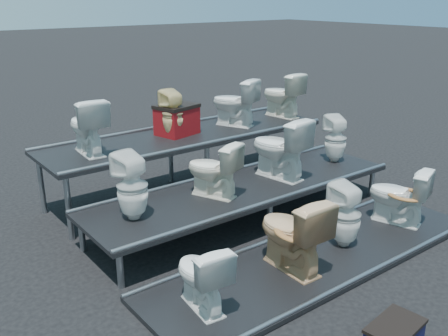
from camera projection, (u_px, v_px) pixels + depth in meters
ground at (244, 220)px, 6.46m from camera, size 80.00×80.00×0.00m
tier_front at (320, 257)px, 5.47m from camera, size 4.20×1.20×0.06m
tier_mid at (244, 203)px, 6.38m from camera, size 4.20×1.20×0.46m
tier_back at (188, 163)px, 7.29m from camera, size 4.20×1.20×0.86m
toilet_0 at (201, 275)px, 4.45m from camera, size 0.43×0.68×0.65m
toilet_1 at (292, 233)px, 5.07m from camera, size 0.48×0.81×0.82m
toilet_2 at (346, 215)px, 5.56m from camera, size 0.34×0.34×0.74m
toilet_3 at (398, 195)px, 6.13m from camera, size 0.60×0.80×0.72m
toilet_4 at (132, 186)px, 5.29m from camera, size 0.37×0.38×0.74m
toilet_5 at (213, 169)px, 5.91m from camera, size 0.60×0.75×0.67m
toilet_6 at (279, 148)px, 6.50m from camera, size 0.57×0.86×0.82m
toilet_7 at (336, 139)px, 7.16m from camera, size 0.39×0.39×0.68m
toilet_8 at (87, 126)px, 6.18m from camera, size 0.44×0.72×0.71m
toilet_9 at (173, 114)px, 6.91m from camera, size 0.30×0.31×0.67m
toilet_10 at (234, 102)px, 7.52m from camera, size 0.65×0.80×0.72m
toilet_11 at (282, 95)px, 8.09m from camera, size 0.47×0.74×0.72m
red_crate at (177, 121)px, 7.11m from camera, size 0.61×0.53×0.38m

